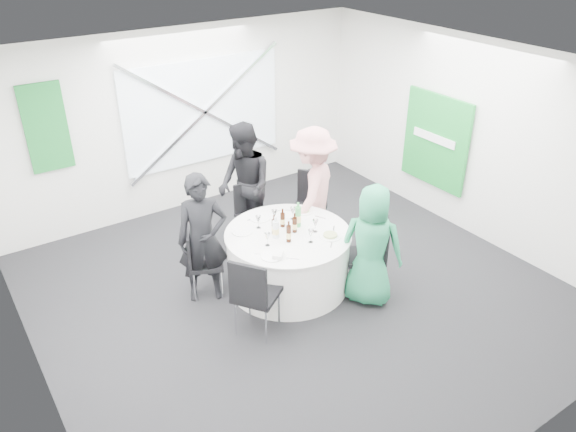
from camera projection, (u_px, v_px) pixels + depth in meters
floor at (297, 292)px, 7.07m from camera, size 6.00×6.00×0.00m
ceiling at (299, 69)px, 5.73m from camera, size 6.00×6.00×0.00m
wall_back at (185, 121)px, 8.58m from camera, size 6.00×0.00×6.00m
wall_front at (526, 338)px, 4.22m from camera, size 6.00×0.00×6.00m
wall_left at (18, 277)px, 4.92m from camera, size 0.00×6.00×6.00m
wall_right at (472, 139)px, 7.88m from camera, size 0.00×6.00×6.00m
window_panel at (204, 111)px, 8.65m from camera, size 2.60×0.03×1.60m
window_brace_a at (205, 112)px, 8.62m from camera, size 2.63×0.05×1.84m
window_brace_b at (205, 112)px, 8.62m from camera, size 2.63×0.05×1.84m
green_banner at (46, 128)px, 7.41m from camera, size 0.55×0.04×1.20m
green_sign at (435, 141)px, 8.38m from camera, size 0.05×1.20×1.40m
banquet_table at (288, 259)px, 7.04m from camera, size 1.56×1.56×0.76m
chair_back at (250, 210)px, 7.87m from camera, size 0.46×0.47×0.90m
chair_back_left at (199, 258)px, 6.81m from camera, size 0.54×0.53×0.89m
chair_back_right at (310, 201)px, 7.98m from camera, size 0.65×0.64×1.01m
chair_front_right at (375, 252)px, 6.83m from camera, size 0.63×0.63×0.98m
chair_front_left at (253, 291)px, 6.08m from camera, size 0.64×0.64×1.01m
person_man_back_left at (203, 239)px, 6.62m from camera, size 0.70×0.58×1.64m
person_man_back at (245, 185)px, 7.76m from camera, size 0.55×0.90×1.77m
person_woman_pink at (312, 190)px, 7.62m from camera, size 1.23×1.11×1.77m
person_woman_green at (371, 246)px, 6.59m from camera, size 0.85×0.89×1.53m
plate_back at (260, 218)px, 7.18m from camera, size 0.26×0.26×0.01m
plate_back_left at (242, 231)px, 6.88m from camera, size 0.25×0.25×0.01m
plate_back_right at (303, 211)px, 7.34m from camera, size 0.25×0.25×0.04m
plate_front_right at (330, 236)px, 6.77m from camera, size 0.26×0.26×0.04m
plate_front_left at (272, 256)px, 6.39m from camera, size 0.25×0.25×0.01m
napkin at (278, 254)px, 6.36m from camera, size 0.19×0.19×0.04m
beer_bottle_a at (274, 227)px, 6.80m from camera, size 0.06×0.06×0.25m
beer_bottle_b at (283, 220)px, 6.96m from camera, size 0.06×0.06×0.25m
beer_bottle_c at (295, 225)px, 6.84m from camera, size 0.06×0.06×0.26m
beer_bottle_d at (289, 234)px, 6.63m from camera, size 0.06×0.06×0.27m
green_water_bottle at (298, 217)px, 6.94m from camera, size 0.08×0.08×0.33m
clear_water_bottle at (276, 230)px, 6.72m from camera, size 0.08×0.08×0.28m
wine_glass_a at (293, 210)px, 7.11m from camera, size 0.07×0.07×0.17m
wine_glass_b at (274, 213)px, 7.05m from camera, size 0.07×0.07×0.17m
wine_glass_c at (267, 236)px, 6.55m from camera, size 0.07×0.07×0.17m
wine_glass_d at (315, 223)px, 6.83m from camera, size 0.07×0.07×0.17m
wine_glass_e at (258, 219)px, 6.91m from camera, size 0.07×0.07×0.17m
wine_glass_f at (311, 233)px, 6.61m from camera, size 0.07×0.07×0.17m
fork_a at (276, 212)px, 7.34m from camera, size 0.15×0.02×0.01m
knife_a at (253, 219)px, 7.16m from camera, size 0.15×0.02×0.01m
fork_b at (261, 254)px, 6.43m from camera, size 0.11×0.12×0.01m
knife_b at (292, 259)px, 6.35m from camera, size 0.11×0.12×0.01m
fork_c at (331, 244)px, 6.62m from camera, size 0.11×0.12×0.01m
knife_c at (334, 229)px, 6.94m from camera, size 0.11×0.12×0.01m
fork_d at (320, 217)px, 7.20m from camera, size 0.08×0.14×0.01m
knife_d at (291, 211)px, 7.36m from camera, size 0.10×0.13×0.01m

